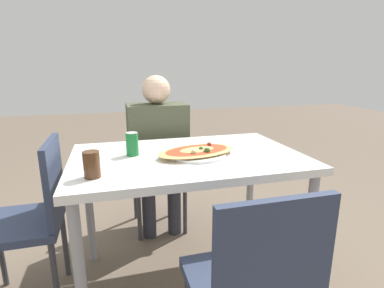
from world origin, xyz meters
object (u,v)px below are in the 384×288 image
chair_side_left (33,213)px  drink_glass (92,165)px  soda_can (132,144)px  person_seated (158,142)px  chair_near_camera (253,286)px  chair_far_seated (156,162)px  dining_table (188,169)px  pizza_main (197,152)px

chair_side_left → drink_glass: (0.32, -0.27, 0.32)m
soda_can → drink_glass: size_ratio=1.08×
chair_side_left → person_seated: bearing=-52.9°
chair_near_camera → drink_glass: drink_glass is taller
chair_far_seated → chair_side_left: bearing=42.3°
dining_table → soda_can: bearing=166.4°
chair_side_left → pizza_main: size_ratio=1.82×
chair_far_seated → pizza_main: (0.11, -0.75, 0.28)m
person_seated → soda_can: size_ratio=9.44×
chair_far_seated → person_seated: bearing=90.0°
chair_near_camera → drink_glass: size_ratio=7.64×
person_seated → drink_glass: bearing=63.6°
chair_near_camera → chair_side_left: 1.15m
soda_can → chair_far_seated: bearing=71.3°
soda_can → person_seated: bearing=67.8°
chair_far_seated → pizza_main: chair_far_seated is taller
chair_near_camera → soda_can: size_ratio=7.10×
chair_far_seated → person_seated: size_ratio=0.75×
pizza_main → drink_glass: bearing=-159.5°
chair_near_camera → pizza_main: (0.00, 0.70, 0.28)m
person_seated → drink_glass: size_ratio=10.16×
chair_side_left → pizza_main: (0.85, -0.07, 0.28)m
pizza_main → chair_near_camera: bearing=-90.2°
dining_table → soda_can: soda_can is taller
chair_far_seated → drink_glass: drink_glass is taller
chair_near_camera → drink_glass: 0.79m
person_seated → drink_glass: (-0.41, -0.83, 0.13)m
chair_side_left → person_seated: size_ratio=0.75×
chair_far_seated → person_seated: 0.22m
chair_near_camera → person_seated: size_ratio=0.75×
dining_table → chair_near_camera: bearing=-86.4°
dining_table → chair_side_left: bearing=176.4°
dining_table → chair_side_left: (-0.80, 0.05, -0.18)m
person_seated → soda_can: person_seated is taller
chair_side_left → soda_can: (0.52, 0.02, 0.33)m
person_seated → soda_can: (-0.22, -0.54, 0.13)m
chair_side_left → pizza_main: bearing=-95.0°
pizza_main → drink_glass: size_ratio=4.19×
chair_far_seated → dining_table: bearing=95.3°
dining_table → drink_glass: size_ratio=10.55×
chair_far_seated → drink_glass: size_ratio=7.64×
dining_table → drink_glass: (-0.48, -0.22, 0.14)m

